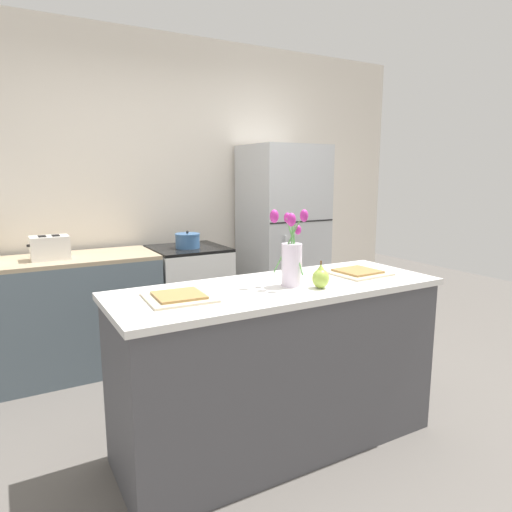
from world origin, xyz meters
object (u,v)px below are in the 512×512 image
at_px(flower_vase, 291,257).
at_px(toaster, 50,248).
at_px(refrigerator, 282,241).
at_px(plate_setting_right, 358,272).
at_px(cooking_pot, 188,241).
at_px(stove_range, 189,298).
at_px(pear_figurine, 321,277).
at_px(plate_setting_left, 179,297).

relative_size(flower_vase, toaster, 1.47).
bearing_deg(refrigerator, toaster, -178.97).
bearing_deg(plate_setting_right, cooking_pot, 107.11).
bearing_deg(stove_range, pear_figurine, -88.18).
bearing_deg(pear_figurine, toaster, 123.25).
bearing_deg(plate_setting_left, plate_setting_right, 0.00).
xyz_separation_m(stove_range, refrigerator, (0.95, 0.00, 0.44)).
bearing_deg(plate_setting_left, stove_range, 67.49).
height_order(stove_range, plate_setting_left, plate_setting_left).
distance_m(flower_vase, pear_figurine, 0.19).
xyz_separation_m(flower_vase, plate_setting_left, (-0.61, 0.05, -0.15)).
relative_size(plate_setting_right, cooking_pot, 1.57).
height_order(pear_figurine, cooking_pot, pear_figurine).
relative_size(refrigerator, pear_figurine, 12.16).
height_order(pear_figurine, toaster, toaster).
distance_m(stove_range, plate_setting_right, 1.73).
distance_m(stove_range, pear_figurine, 1.84).
xyz_separation_m(stove_range, toaster, (-1.07, -0.04, 0.54)).
xyz_separation_m(refrigerator, plate_setting_right, (-0.49, -1.59, 0.05)).
height_order(flower_vase, cooking_pot, flower_vase).
height_order(plate_setting_left, toaster, toaster).
relative_size(flower_vase, pear_figurine, 2.82).
relative_size(plate_setting_right, toaster, 1.16).
relative_size(stove_range, flower_vase, 2.19).
relative_size(flower_vase, plate_setting_right, 1.26).
relative_size(stove_range, cooking_pot, 4.34).
height_order(refrigerator, toaster, refrigerator).
bearing_deg(cooking_pot, toaster, 179.77).
bearing_deg(cooking_pot, pear_figurine, -87.54).
height_order(flower_vase, plate_setting_left, flower_vase).
height_order(refrigerator, flower_vase, refrigerator).
bearing_deg(stove_range, flower_vase, -91.75).
height_order(refrigerator, cooking_pot, refrigerator).
height_order(stove_range, refrigerator, refrigerator).
bearing_deg(plate_setting_right, refrigerator, 72.88).
relative_size(pear_figurine, cooking_pot, 0.70).
bearing_deg(pear_figurine, plate_setting_right, 22.35).
relative_size(stove_range, refrigerator, 0.51).
distance_m(flower_vase, plate_setting_left, 0.63).
relative_size(plate_setting_left, toaster, 1.16).
bearing_deg(refrigerator, flower_vase, -121.38).
distance_m(pear_figurine, plate_setting_right, 0.44).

